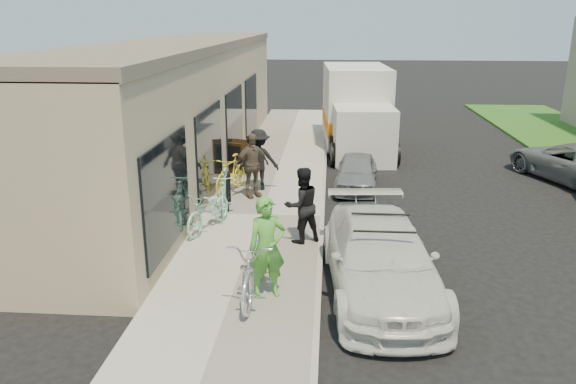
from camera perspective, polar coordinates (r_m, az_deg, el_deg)
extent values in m
plane|color=black|center=(11.49, 5.45, -8.24)|extent=(120.00, 120.00, 0.00)
cube|color=#ACA89B|center=(14.33, -2.75, -2.56)|extent=(3.00, 34.00, 0.15)
cube|color=#A09B92|center=(14.23, 3.46, -2.76)|extent=(0.12, 34.00, 0.13)
cube|color=tan|center=(19.25, -10.74, 8.22)|extent=(3.50, 20.00, 4.00)
cube|color=#6E6353|center=(19.04, -11.10, 14.47)|extent=(3.60, 20.00, 0.25)
cube|color=black|center=(11.35, -12.15, -0.21)|extent=(0.06, 3.00, 2.20)
cube|color=black|center=(15.09, -7.98, 4.35)|extent=(0.06, 3.00, 2.20)
cube|color=black|center=(18.94, -5.45, 7.07)|extent=(0.06, 3.00, 2.20)
cube|color=black|center=(22.84, -3.77, 8.86)|extent=(0.06, 3.00, 2.20)
cylinder|color=black|center=(14.42, -6.16, -0.29)|extent=(0.06, 0.06, 0.91)
cylinder|color=black|center=(15.00, -5.96, 0.41)|extent=(0.06, 0.06, 0.91)
cylinder|color=black|center=(14.58, -6.12, 1.76)|extent=(0.12, 0.61, 0.06)
cube|color=#301E0D|center=(17.84, -5.45, 3.42)|extent=(0.69, 0.44, 1.05)
cube|color=#301E0D|center=(18.18, -4.90, 3.70)|extent=(0.69, 0.44, 1.05)
cube|color=black|center=(17.80, -5.51, 3.56)|extent=(0.54, 0.32, 0.75)
imported|color=silver|center=(10.60, 9.35, -6.60)|extent=(2.29, 4.86, 1.37)
cylinder|color=black|center=(9.86, 9.79, -4.06)|extent=(1.09, 0.04, 0.04)
cylinder|color=black|center=(10.71, 9.36, -2.28)|extent=(1.09, 0.04, 0.04)
imported|color=gray|center=(16.93, 6.97, 2.05)|extent=(1.46, 3.14, 1.04)
cube|color=silver|center=(19.95, 7.70, 5.73)|extent=(2.20, 2.20, 1.97)
cube|color=black|center=(19.88, 7.75, 6.90)|extent=(1.92, 0.18, 0.93)
cube|color=silver|center=(22.90, 6.85, 8.83)|extent=(2.66, 4.50, 3.01)
cube|color=orange|center=(23.01, 6.79, 7.16)|extent=(2.68, 4.53, 0.57)
cylinder|color=black|center=(19.47, 4.77, 3.81)|extent=(0.31, 0.85, 0.83)
cylinder|color=black|center=(19.73, 10.81, 3.74)|extent=(0.31, 0.85, 0.83)
cylinder|color=black|center=(20.58, 4.56, 4.56)|extent=(0.31, 0.85, 0.83)
cylinder|color=black|center=(20.83, 10.28, 4.48)|extent=(0.31, 0.85, 0.83)
cylinder|color=black|center=(24.44, 3.97, 6.60)|extent=(0.31, 0.85, 0.83)
cylinder|color=black|center=(24.65, 8.83, 6.53)|extent=(0.31, 0.85, 0.83)
imported|color=#5D5F62|center=(19.72, 27.02, 2.73)|extent=(3.49, 4.87, 1.23)
imported|color=silver|center=(10.08, -3.27, -7.34)|extent=(0.87, 2.28, 1.18)
imported|color=green|center=(9.91, -2.15, -5.67)|extent=(0.79, 0.65, 1.85)
imported|color=black|center=(12.32, 1.42, -1.34)|extent=(1.04, 0.98, 1.70)
imported|color=#93DCC0|center=(14.43, -6.47, 0.06)|extent=(0.72, 1.84, 1.07)
imported|color=#93DCC0|center=(13.27, -8.06, -1.78)|extent=(1.19, 1.97, 0.98)
imported|color=yellow|center=(16.09, -5.82, 1.84)|extent=(1.02, 1.82, 1.05)
imported|color=black|center=(16.18, -2.98, 3.31)|extent=(1.17, 0.71, 1.77)
imported|color=brown|center=(15.47, -3.72, 2.71)|extent=(1.11, 0.97, 1.80)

